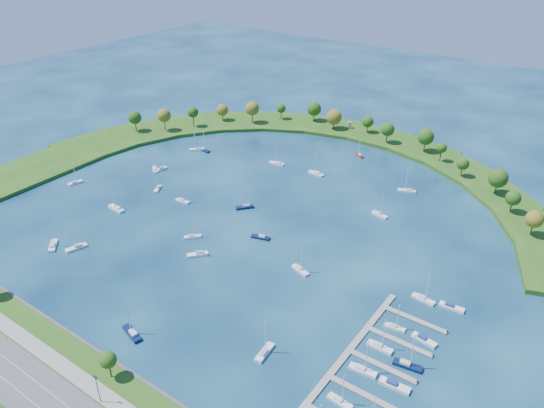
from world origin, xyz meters
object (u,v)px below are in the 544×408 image
Objects in this scene: moored_boat_21 at (360,155)px; docked_boat_7 at (408,365)px; moored_boat_2 at (380,214)px; moored_boat_18 at (53,245)px; moored_boat_10 at (265,352)px; moored_boat_15 at (277,163)px; docked_boat_10 at (423,298)px; harbor_tower at (349,125)px; moored_boat_19 at (76,247)px; docked_boat_5 at (394,385)px; docked_boat_9 at (424,340)px; moored_boat_7 at (132,333)px; dock_system at (360,373)px; moored_boat_9 at (197,149)px; docked_boat_6 at (380,346)px; moored_boat_6 at (261,237)px; moored_boat_1 at (155,169)px; moored_boat_13 at (182,200)px; moored_boat_14 at (116,208)px; moored_boat_5 at (75,182)px; moored_boat_11 at (193,236)px; moored_boat_20 at (158,188)px; moored_boat_17 at (316,173)px; moored_boat_12 at (204,149)px; moored_boat_3 at (198,254)px; moored_boat_8 at (300,269)px; moored_boat_16 at (160,169)px; moored_boat_0 at (407,190)px; docked_boat_8 at (395,327)px; docked_boat_4 at (363,369)px; docked_boat_2 at (340,401)px.

docked_boat_7 reaches higher than moored_boat_21.
moored_boat_18 is at bearing -122.46° from moored_boat_2.
moored_boat_10 reaches higher than moored_boat_15.
docked_boat_10 is (78.78, -102.82, 0.07)m from moored_boat_21.
harbor_tower is 189.27m from moored_boat_19.
docked_boat_9 is at bearing 86.40° from docked_boat_5.
moored_boat_7 is 1.12× the size of docked_boat_10.
dock_system is 9.20× the size of docked_boat_9.
harbor_tower is 0.34× the size of moored_boat_9.
docked_boat_7 reaches higher than docked_boat_6.
docked_boat_10 is (111.27, -65.72, 0.00)m from moored_boat_15.
moored_boat_1 is at bearing -29.31° from moored_boat_6.
moored_boat_13 is 0.77× the size of moored_boat_14.
moored_boat_5 is 72.67m from moored_boat_9.
moored_boat_20 is at bearing 104.77° from moored_boat_11.
moored_boat_18 is at bearing 71.77° from moored_boat_17.
moored_boat_17 is 0.99× the size of moored_boat_18.
docked_boat_6 is (159.05, -85.86, 0.00)m from moored_boat_9.
moored_boat_12 is at bearing 80.54° from moored_boat_11.
moored_boat_3 is at bearing -166.75° from docked_boat_9.
moored_boat_11 is at bearing -43.97° from moored_boat_13.
moored_boat_13 is 0.81× the size of moored_boat_18.
moored_boat_1 is at bearing -117.12° from harbor_tower.
moored_boat_16 is at bearing -178.15° from moored_boat_8.
moored_boat_5 is at bearing 167.94° from docked_boat_5.
moored_boat_0 is 1.01× the size of moored_boat_3.
docked_boat_8 is at bearing -18.09° from moored_boat_12.
moored_boat_13 is 63.73m from moored_boat_15.
moored_boat_14 is (39.04, -5.73, 0.09)m from moored_boat_5.
moored_boat_15 reaches higher than moored_boat_2.
moored_boat_5 is 110.87m from moored_boat_6.
moored_boat_11 is 1.05× the size of moored_boat_21.
docked_boat_5 is at bearing -79.93° from moored_boat_10.
moored_boat_17 is 1.52× the size of docked_boat_9.
moored_boat_19 reaches higher than dock_system.
moored_boat_15 is (-79.68, 120.90, -0.02)m from moored_boat_10.
moored_boat_17 reaches higher than moored_boat_12.
moored_boat_12 is 1.14× the size of moored_boat_20.
docked_boat_4 reaches higher than moored_boat_5.
moored_boat_10 reaches higher than docked_boat_4.
moored_boat_14 reaches higher than docked_boat_4.
harbor_tower is at bearing 122.83° from docked_boat_2.
docked_boat_9 is (81.07, 54.08, -0.33)m from moored_boat_7.
moored_boat_14 is 1.06× the size of docked_boat_7.
moored_boat_13 is at bearing 158.54° from docked_boat_2.
moored_boat_17 reaches higher than moored_boat_10.
moored_boat_12 is (-117.78, 9.31, 0.01)m from moored_boat_2.
moored_boat_13 is at bearing 56.45° from moored_boat_20.
moored_boat_19 is 129.65m from docked_boat_4.
moored_boat_2 is at bearing -172.03° from moored_boat_3.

